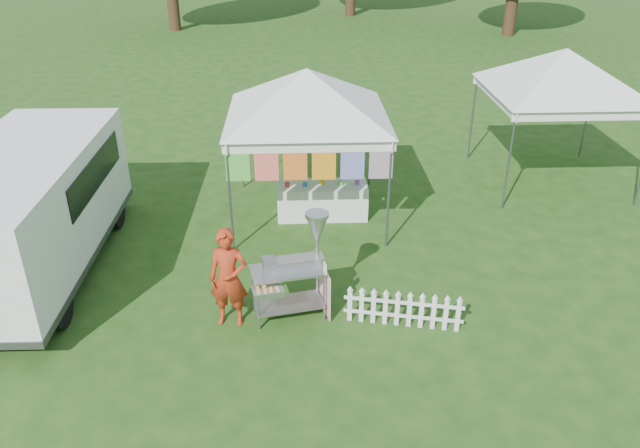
{
  "coord_description": "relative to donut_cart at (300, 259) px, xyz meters",
  "views": [
    {
      "loc": [
        -0.26,
        -8.0,
        5.78
      ],
      "look_at": [
        0.13,
        0.92,
        1.1
      ],
      "focal_mm": 35.0,
      "sensor_mm": 36.0,
      "label": 1
    }
  ],
  "objects": [
    {
      "name": "ground",
      "position": [
        0.22,
        0.01,
        -1.01
      ],
      "size": [
        120.0,
        120.0,
        0.0
      ],
      "primitive_type": "plane",
      "color": "#204714",
      "rests_on": "ground"
    },
    {
      "name": "cargo_van",
      "position": [
        -4.51,
        1.65,
        0.14
      ],
      "size": [
        2.13,
        5.17,
        2.13
      ],
      "rotation": [
        0.0,
        0.0,
        -0.01
      ],
      "color": "white",
      "rests_on": "ground"
    },
    {
      "name": "donut_cart",
      "position": [
        0.0,
        0.0,
        0.0
      ],
      "size": [
        1.25,
        1.06,
        1.71
      ],
      "rotation": [
        0.0,
        0.0,
        0.2
      ],
      "color": "gray",
      "rests_on": "ground"
    },
    {
      "name": "vendor",
      "position": [
        -1.06,
        -0.14,
        -0.21
      ],
      "size": [
        0.62,
        0.44,
        1.59
      ],
      "primitive_type": "imported",
      "rotation": [
        0.0,
        0.0,
        -0.11
      ],
      "color": "#AF3015",
      "rests_on": "ground"
    },
    {
      "name": "canopy_right",
      "position": [
        5.72,
        5.01,
        1.98
      ],
      "size": [
        4.24,
        4.24,
        3.45
      ],
      "color": "#59595E",
      "rests_on": "ground"
    },
    {
      "name": "canopy_main",
      "position": [
        0.22,
        3.51,
        1.98
      ],
      "size": [
        4.24,
        4.24,
        3.45
      ],
      "color": "#59595E",
      "rests_on": "ground"
    },
    {
      "name": "picket_fence",
      "position": [
        1.54,
        -0.36,
        -0.72
      ],
      "size": [
        1.77,
        0.4,
        0.56
      ],
      "rotation": [
        0.0,
        0.0,
        -0.21
      ],
      "color": "white",
      "rests_on": "ground"
    },
    {
      "name": "display_table",
      "position": [
        0.5,
        3.41,
        -0.66
      ],
      "size": [
        1.8,
        0.7,
        0.69
      ],
      "primitive_type": "cube",
      "color": "white",
      "rests_on": "ground"
    }
  ]
}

